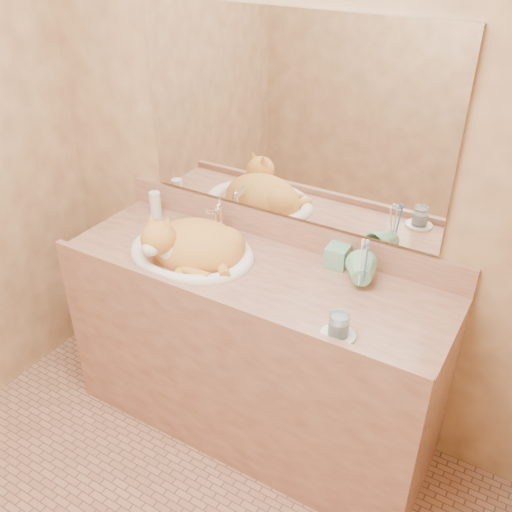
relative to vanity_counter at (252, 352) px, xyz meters
The scene contains 12 objects.
wall_back 0.87m from the vanity_counter, 90.00° to the left, with size 2.40×0.02×2.50m, color #956944.
vanity_counter is the anchor object (origin of this frame).
mirror 1.00m from the vanity_counter, 90.00° to the left, with size 1.30×0.02×0.80m, color white.
sink_basin 0.58m from the vanity_counter, behind, with size 0.54×0.45×0.17m, color white, non-canonical shape.
faucet 0.60m from the vanity_counter, 146.20° to the left, with size 0.04×0.11×0.16m, color white, non-canonical shape.
cat 0.56m from the vanity_counter, behind, with size 0.40×0.33×0.22m, color #C97C2E, non-canonical shape.
soap_dispenser 0.61m from the vanity_counter, 31.09° to the left, with size 0.09×0.09×0.19m, color #75BB96.
toothbrush_cup 0.65m from the vanity_counter, 10.73° to the left, with size 0.12×0.12×0.11m, color #75BB96.
toothbrushes 0.71m from the vanity_counter, 10.73° to the left, with size 0.04×0.04×0.23m, color white, non-canonical shape.
saucer 0.66m from the vanity_counter, 23.35° to the right, with size 0.12×0.12×0.01m, color white.
water_glass 0.69m from the vanity_counter, 23.35° to the right, with size 0.07×0.07×0.08m, color silver.
lotion_bottle 0.81m from the vanity_counter, 164.66° to the left, with size 0.05×0.05×0.12m, color white.
Camera 1 is at (0.98, -0.89, 2.09)m, focal length 40.00 mm.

